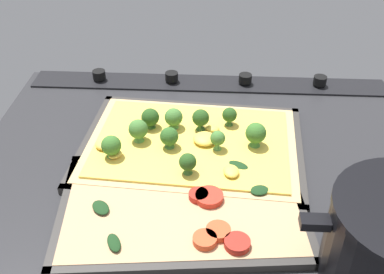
% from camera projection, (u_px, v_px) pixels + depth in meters
% --- Properties ---
extents(ground_plane, '(0.80, 0.67, 0.03)m').
position_uv_depth(ground_plane, '(203.00, 179.00, 0.78)').
color(ground_plane, '#28282B').
extents(stove_control_panel, '(0.77, 0.07, 0.03)m').
position_uv_depth(stove_control_panel, '(208.00, 82.00, 1.00)').
color(stove_control_panel, black).
rests_on(stove_control_panel, ground_plane).
extents(baking_tray_front, '(0.40, 0.31, 0.01)m').
position_uv_depth(baking_tray_front, '(192.00, 148.00, 0.82)').
color(baking_tray_front, '#33302D').
rests_on(baking_tray_front, ground_plane).
extents(broccoli_pizza, '(0.38, 0.28, 0.06)m').
position_uv_depth(broccoli_pizza, '(189.00, 142.00, 0.81)').
color(broccoli_pizza, tan).
rests_on(broccoli_pizza, baking_tray_front).
extents(baking_tray_back, '(0.39, 0.28, 0.01)m').
position_uv_depth(baking_tray_back, '(182.00, 207.00, 0.70)').
color(baking_tray_back, '#33302D').
rests_on(baking_tray_back, ground_plane).
extents(veggie_pizza_back, '(0.36, 0.25, 0.02)m').
position_uv_depth(veggie_pizza_back, '(185.00, 206.00, 0.69)').
color(veggie_pizza_back, tan).
rests_on(veggie_pizza_back, baking_tray_back).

